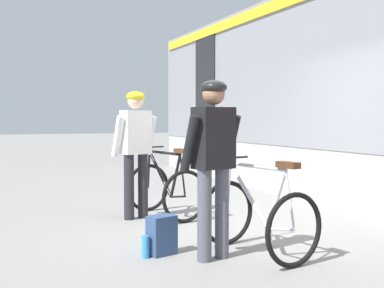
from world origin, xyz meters
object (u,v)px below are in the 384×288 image
Objects in this scene: cyclist_far_in_white at (136,143)px; water_bottle_by_the_backpack at (145,247)px; bicycle_near_silver at (258,216)px; backpack_on_platform at (162,235)px; water_bottle_near_the_bikes at (269,234)px; bicycle_far_black at (166,188)px; cyclist_near_in_dark at (213,153)px.

cyclist_far_in_white is 7.93× the size of water_bottle_by_the_backpack.
bicycle_near_silver is 1.00m from backpack_on_platform.
bicycle_far_black is at bearing 105.25° from water_bottle_near_the_bikes.
cyclist_near_in_dark is at bearing 174.08° from bicycle_near_silver.
bicycle_near_silver is 5.11× the size of water_bottle_near_the_bikes.
backpack_on_platform is (-0.89, 0.41, -0.20)m from bicycle_near_silver.
cyclist_near_in_dark is 1.27m from water_bottle_near_the_bikes.
bicycle_near_silver is at bearing -42.68° from backpack_on_platform.
bicycle_near_silver and bicycle_far_black have the same top height.
water_bottle_near_the_bikes reaches higher than water_bottle_by_the_backpack.
bicycle_far_black is at bearing 95.07° from bicycle_near_silver.
bicycle_near_silver is at bearing -134.70° from water_bottle_near_the_bikes.
bicycle_near_silver is 2.97× the size of backpack_on_platform.
cyclist_near_in_dark reaches higher than bicycle_far_black.
cyclist_far_in_white is at bearing 76.62° from water_bottle_by_the_backpack.
cyclist_far_in_white is at bearing 105.21° from bicycle_near_silver.
water_bottle_near_the_bikes is 1.05× the size of water_bottle_by_the_backpack.
cyclist_far_in_white reaches higher than backpack_on_platform.
bicycle_far_black is (0.28, 2.20, -0.65)m from cyclist_near_in_dark.
cyclist_far_in_white is at bearing 93.61° from cyclist_near_in_dark.
backpack_on_platform is at bearing -98.16° from cyclist_far_in_white.
water_bottle_near_the_bikes is at bearing -64.23° from cyclist_far_in_white.
cyclist_near_in_dark is 2.25m from cyclist_far_in_white.
bicycle_near_silver is (0.48, -0.05, -0.65)m from cyclist_near_in_dark.
water_bottle_near_the_bikes is at bearing 45.30° from bicycle_near_silver.
cyclist_near_in_dark is 2.31m from bicycle_far_black.
bicycle_far_black is 5.11× the size of water_bottle_near_the_bikes.
cyclist_near_in_dark is 1.48× the size of bicycle_near_silver.
cyclist_far_in_white reaches higher than water_bottle_by_the_backpack.
backpack_on_platform is at bearing -110.62° from bicycle_far_black.
cyclist_far_in_white is at bearing 174.56° from bicycle_far_black.
cyclist_near_in_dark is at bearing -86.39° from cyclist_far_in_white.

